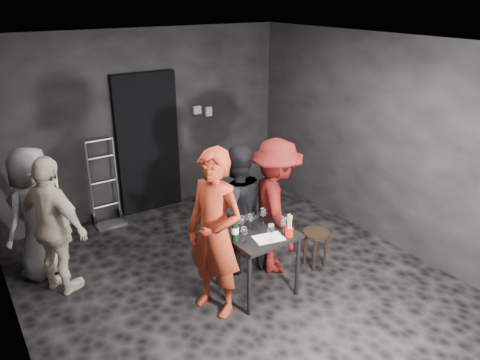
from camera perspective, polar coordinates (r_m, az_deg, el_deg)
floor at (r=5.58m, az=-0.48°, el=-12.45°), size 4.50×5.00×0.02m
ceiling at (r=4.62m, az=-0.59°, el=16.31°), size 4.50×5.00×0.02m
wall_back at (r=7.08m, az=-11.54°, el=6.78°), size 4.50×0.04×2.70m
wall_front at (r=3.36m, az=23.67°, el=-12.75°), size 4.50×0.04×2.70m
wall_left at (r=4.29m, az=-26.90°, el=-5.53°), size 0.04×5.00×2.70m
wall_right at (r=6.37m, az=16.86°, el=4.57°), size 0.04×5.00×2.70m
doorway at (r=7.11m, az=-11.17°, el=4.35°), size 0.95×0.10×2.10m
wallbox_upper at (r=7.35m, az=-5.25°, el=8.50°), size 0.12×0.06×0.12m
wallbox_lower at (r=7.45m, az=-3.87°, el=8.34°), size 0.10×0.06×0.14m
hand_truck at (r=7.06m, az=-15.84°, el=-3.41°), size 0.42×0.35×1.27m
tasting_table at (r=5.14m, az=2.12°, el=-7.23°), size 0.72×0.72×0.75m
stool at (r=5.79m, az=9.23°, el=-7.12°), size 0.33×0.33×0.47m
server_red at (r=4.66m, az=-3.14°, el=-4.69°), size 0.76×0.91×2.14m
woman_black at (r=5.47m, az=-0.45°, el=-3.28°), size 0.86×0.57×1.64m
man_maroon at (r=5.46m, az=4.40°, el=-2.58°), size 0.90×1.27×1.79m
bystander_cream at (r=5.43m, az=-21.78°, el=-4.82°), size 0.89×1.11×1.70m
bystander_grey at (r=5.86m, az=-23.71°, el=-3.32°), size 0.92×0.84×1.67m
tasting_mat at (r=4.96m, az=3.52°, el=-7.07°), size 0.34×0.26×0.00m
wine_glass_a at (r=4.85m, az=0.53°, el=-6.55°), size 0.09×0.09×0.18m
wine_glass_b at (r=5.00m, az=0.10°, el=-5.35°), size 0.10×0.10×0.22m
wine_glass_c at (r=5.09m, az=1.25°, el=-5.05°), size 0.09×0.09×0.19m
wine_glass_d at (r=4.87m, az=3.81°, el=-6.28°), size 0.09×0.09×0.21m
wine_glass_e at (r=4.99m, az=5.34°, el=-5.54°), size 0.09×0.09×0.22m
wine_glass_f at (r=5.20m, az=2.85°, el=-4.36°), size 0.09×0.09×0.21m
wine_bottle at (r=4.85m, az=-0.60°, el=-6.15°), size 0.08×0.08×0.31m
breadstick_cup at (r=4.96m, az=6.04°, el=-5.59°), size 0.09×0.09×0.27m
reserved_card at (r=5.19m, az=5.30°, el=-5.13°), size 0.10×0.14×0.10m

